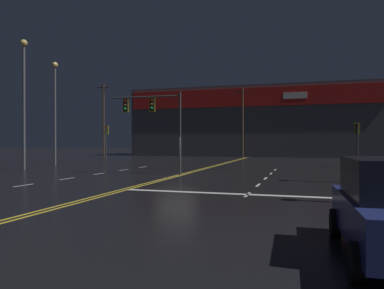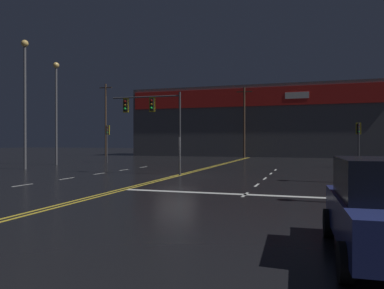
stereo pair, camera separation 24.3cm
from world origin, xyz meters
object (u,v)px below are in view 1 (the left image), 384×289
Objects in this scene: streetlight_near_right at (24,88)px; traffic_signal_median at (152,112)px; traffic_signal_corner_northwest at (106,135)px; streetlight_far_right at (55,100)px; traffic_signal_corner_northeast at (357,135)px.

traffic_signal_median is at bearing -5.15° from streetlight_near_right.
streetlight_far_right is (-2.43, -5.27, 3.31)m from traffic_signal_corner_northwest.
traffic_signal_median is 14.47m from streetlight_far_right.
traffic_signal_corner_northwest is 1.03× the size of traffic_signal_corner_northeast.
traffic_signal_corner_northwest reaches higher than traffic_signal_corner_northeast.
streetlight_far_right is at bearing -171.10° from traffic_signal_corner_northeast.
traffic_signal_corner_northwest is 24.57m from traffic_signal_corner_northeast.
streetlight_far_right is (-1.29, 5.55, -0.31)m from streetlight_near_right.
traffic_signal_corner_northeast is at bearing 20.83° from streetlight_near_right.
traffic_signal_median is 1.40× the size of traffic_signal_corner_northwest.
traffic_signal_corner_northeast is 27.51m from streetlight_far_right.
streetlight_far_right is at bearing -114.73° from traffic_signal_corner_northwest.
traffic_signal_corner_northeast is at bearing 37.20° from traffic_signal_median.
traffic_signal_corner_northeast is 0.37× the size of streetlight_near_right.
traffic_signal_corner_northwest is at bearing 84.00° from streetlight_near_right.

